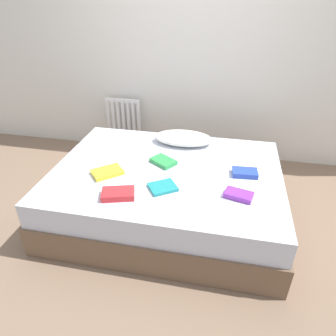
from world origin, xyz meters
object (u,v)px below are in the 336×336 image
at_px(textbook_blue, 245,173).
at_px(textbook_yellow, 107,172).
at_px(radiator, 124,121).
at_px(textbook_purple, 239,195).
at_px(pillow, 183,138).
at_px(bed, 167,193).
at_px(textbook_green, 163,161).
at_px(textbook_teal, 163,187).
at_px(textbook_red, 118,194).

bearing_deg(textbook_blue, textbook_yellow, -173.44).
height_order(radiator, textbook_purple, radiator).
bearing_deg(textbook_blue, pillow, 136.43).
distance_m(bed, textbook_blue, 0.72).
distance_m(radiator, textbook_purple, 2.07).
bearing_deg(textbook_yellow, pillow, 11.49).
bearing_deg(bed, textbook_green, 119.22).
bearing_deg(pillow, textbook_teal, -92.10).
distance_m(pillow, textbook_teal, 0.83).
bearing_deg(textbook_purple, bed, 168.68).
relative_size(radiator, pillow, 0.96).
distance_m(pillow, textbook_purple, 1.00).
height_order(textbook_yellow, textbook_red, textbook_red).
distance_m(bed, radiator, 1.46).
bearing_deg(textbook_teal, radiator, 85.25).
bearing_deg(textbook_teal, textbook_blue, -6.28).
xyz_separation_m(textbook_yellow, textbook_purple, (1.09, -0.11, 0.00)).
xyz_separation_m(radiator, textbook_red, (0.53, -1.67, 0.12)).
bearing_deg(pillow, textbook_blue, -39.41).
relative_size(textbook_red, textbook_green, 1.12).
bearing_deg(bed, textbook_red, -120.55).
bearing_deg(textbook_yellow, textbook_red, -96.74).
bearing_deg(textbook_green, textbook_yellow, -112.97).
xyz_separation_m(textbook_blue, textbook_purple, (-0.05, -0.33, -0.00)).
bearing_deg(textbook_red, textbook_teal, 13.01).
relative_size(bed, radiator, 3.56).
distance_m(radiator, textbook_red, 1.76).
distance_m(pillow, textbook_blue, 0.78).
height_order(textbook_blue, textbook_red, textbook_red).
bearing_deg(textbook_teal, textbook_green, 67.61).
bearing_deg(textbook_red, textbook_green, 51.71).
bearing_deg(pillow, radiator, 142.52).
bearing_deg(textbook_purple, pillow, 138.10).
bearing_deg(textbook_red, textbook_blue, 11.87).
height_order(textbook_blue, textbook_teal, textbook_blue).
relative_size(bed, textbook_yellow, 8.10).
xyz_separation_m(pillow, textbook_yellow, (-0.54, -0.71, -0.04)).
distance_m(pillow, textbook_yellow, 0.89).
height_order(radiator, pillow, radiator).
relative_size(pillow, textbook_purple, 2.80).
height_order(pillow, textbook_blue, pillow).
bearing_deg(radiator, textbook_yellow, -76.47).
distance_m(radiator, textbook_blue, 1.88).
height_order(textbook_red, textbook_green, textbook_red).
bearing_deg(bed, radiator, 124.04).
bearing_deg(textbook_yellow, bed, -20.89).
bearing_deg(textbook_purple, textbook_teal, -165.40).
distance_m(textbook_blue, textbook_green, 0.72).
relative_size(bed, textbook_teal, 9.76).
relative_size(radiator, textbook_purple, 2.70).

